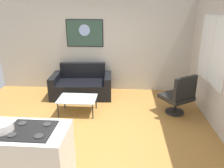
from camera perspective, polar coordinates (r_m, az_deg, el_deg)
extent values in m
cube|color=#A77335|center=(4.64, -5.99, -12.08)|extent=(6.40, 6.40, 0.04)
cube|color=#BBB7AD|center=(6.43, -2.66, 10.61)|extent=(6.40, 0.05, 2.80)
cube|color=beige|center=(4.68, 27.68, 4.91)|extent=(0.05, 6.40, 2.80)
cube|color=black|center=(6.19, -7.99, -1.27)|extent=(1.38, 1.03, 0.44)
cube|color=black|center=(6.41, -7.74, 3.67)|extent=(1.32, 0.26, 0.45)
cube|color=black|center=(6.30, -14.78, -0.42)|extent=(0.25, 0.94, 0.63)
cube|color=black|center=(6.10, -1.07, -0.42)|extent=(0.25, 0.94, 0.63)
cube|color=silver|center=(5.17, -9.18, -3.83)|extent=(0.89, 0.63, 0.02)
cylinder|color=#232326|center=(5.13, -14.14, -6.77)|extent=(0.03, 0.03, 0.36)
cylinder|color=#232326|center=(4.94, -5.18, -7.26)|extent=(0.03, 0.03, 0.36)
cylinder|color=#232326|center=(5.59, -12.49, -4.37)|extent=(0.03, 0.03, 0.36)
cylinder|color=#232326|center=(5.42, -4.28, -4.72)|extent=(0.03, 0.03, 0.36)
cylinder|color=black|center=(5.47, 16.24, -7.11)|extent=(0.44, 0.44, 0.04)
cylinder|color=black|center=(5.38, 16.45, -5.12)|extent=(0.06, 0.06, 0.38)
cube|color=black|center=(5.31, 16.64, -3.35)|extent=(0.87, 0.86, 0.10)
cube|color=black|center=(5.05, 18.89, -1.01)|extent=(0.57, 0.42, 0.52)
cube|color=silver|center=(3.36, -24.16, -17.78)|extent=(1.47, 0.66, 0.93)
cube|color=black|center=(3.00, -20.87, -11.37)|extent=(0.60, 0.52, 0.01)
cylinder|color=#2D2D2D|center=(2.96, -25.07, -12.14)|extent=(0.11, 0.11, 0.01)
cylinder|color=#2D2D2D|center=(2.82, -18.86, -12.95)|extent=(0.11, 0.11, 0.01)
cylinder|color=#2D2D2D|center=(3.17, -22.68, -9.59)|extent=(0.11, 0.11, 0.01)
cylinder|color=#2D2D2D|center=(3.04, -16.85, -10.18)|extent=(0.11, 0.11, 0.01)
cylinder|color=silver|center=(3.12, -27.01, -11.01)|extent=(0.15, 0.15, 0.01)
cylinder|color=silver|center=(3.09, -27.17, -10.14)|extent=(0.28, 0.28, 0.12)
cube|color=black|center=(6.42, -7.27, 13.22)|extent=(1.08, 0.01, 0.78)
cube|color=#304C3F|center=(6.42, -7.28, 13.21)|extent=(1.03, 0.02, 0.73)
cylinder|color=#93ACDF|center=(6.40, -7.34, 13.98)|extent=(0.32, 0.01, 0.32)
cube|color=silver|center=(5.19, 25.09, 8.16)|extent=(0.02, 1.55, 1.46)
cube|color=white|center=(5.18, 24.98, 8.17)|extent=(0.01, 1.47, 1.38)
cube|color=silver|center=(5.18, 24.94, 8.17)|extent=(0.01, 0.04, 1.38)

